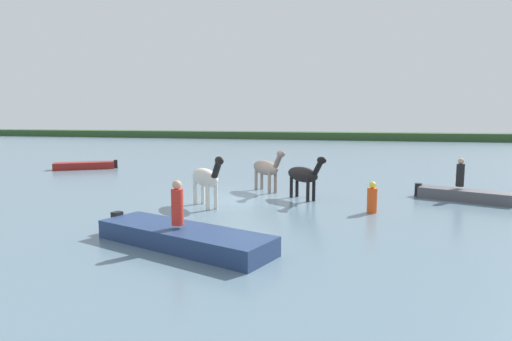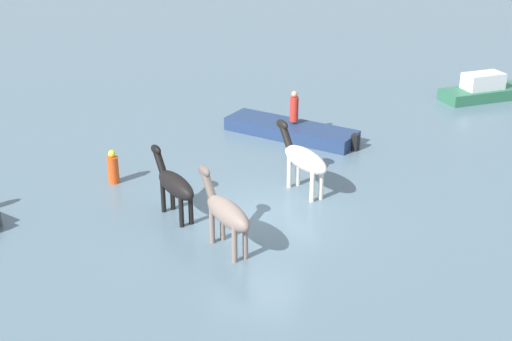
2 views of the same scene
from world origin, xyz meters
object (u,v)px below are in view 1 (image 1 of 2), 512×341
Objects in this scene: boat_motor_center at (464,197)px; person_boatman_standing at (177,204)px; boat_dinghy_port at (183,240)px; boat_launch_far at (85,167)px; buoy_channel_marker at (372,199)px; horse_rear_stallion at (206,178)px; horse_pinto_flank at (267,168)px; horse_dun_straggler at (304,175)px; person_helmsman_aft at (460,173)px.

person_boatman_standing reaches higher than boat_motor_center.
boat_launch_far is at bearing 152.54° from boat_dinghy_port.
boat_launch_far is at bearing 155.07° from buoy_channel_marker.
horse_rear_stallion is 0.57× the size of boat_launch_far.
horse_pinto_flank is 2.48m from horse_dun_straggler.
horse_pinto_flank is at bearing 115.76° from horse_rear_stallion.
boat_launch_far is at bearing -156.27° from horse_pinto_flank.
horse_rear_stallion reaches higher than horse_pinto_flank.
horse_rear_stallion is 4.27m from horse_pinto_flank.
boat_dinghy_port is (1.27, -4.83, -0.96)m from horse_rear_stallion.
person_boatman_standing reaches higher than person_helmsman_aft.
horse_pinto_flank is at bearing 107.47° from boat_dinghy_port.
boat_motor_center is 1.00× the size of boat_launch_far.
horse_dun_straggler is 6.73m from boat_motor_center.
boat_dinghy_port is (-0.12, -8.87, -0.93)m from horse_pinto_flank.
horse_rear_stallion is 1.90× the size of buoy_channel_marker.
horse_pinto_flank is 8.97m from person_boatman_standing.
horse_dun_straggler is at bearing 123.13° from boat_launch_far.
horse_dun_straggler is at bearing -145.73° from boat_motor_center.
horse_dun_straggler reaches higher than person_boatman_standing.
horse_rear_stallion is at bearing -173.54° from buoy_channel_marker.
person_boatman_standing is (-0.20, -8.97, 0.05)m from horse_pinto_flank.
boat_motor_center is (8.46, 0.04, -0.95)m from horse_pinto_flank.
horse_pinto_flank is 8.51m from boat_motor_center.
boat_dinghy_port is 1.43× the size of boat_motor_center.
boat_launch_far is at bearing -160.06° from horse_dun_straggler.
boat_motor_center is at bearing 56.55° from horse_dun_straggler.
boat_launch_far is (-15.98, 6.88, -0.89)m from horse_dun_straggler.
horse_dun_straggler reaches higher than person_helmsman_aft.
boat_motor_center is at bearing 46.11° from person_boatman_standing.
person_boatman_standing is at bearing -112.95° from boat_motor_center.
horse_pinto_flank is 5.84m from buoy_channel_marker.
person_boatman_standing is (-2.18, -7.47, 0.11)m from horse_dun_straggler.
buoy_channel_marker is (-3.71, -3.38, 0.36)m from boat_motor_center.
person_boatman_standing is at bearing -131.37° from buoy_channel_marker.
buoy_channel_marker reaches higher than boat_dinghy_port.
boat_motor_center is at bearing 42.36° from buoy_channel_marker.
buoy_channel_marker is (6.15, 0.70, -0.62)m from horse_rear_stallion.
horse_dun_straggler is 7.78m from person_boatman_standing.
person_helmsman_aft reaches higher than buoy_channel_marker.
horse_dun_straggler is at bearing 7.48° from horse_pinto_flank.
horse_rear_stallion reaches higher than person_boatman_standing.
horse_pinto_flank is at bearing -158.80° from boat_motor_center.
boat_dinghy_port is at bearing -30.45° from horse_rear_stallion.
horse_rear_stallion is at bearing -99.75° from horse_dun_straggler.
boat_dinghy_port is 0.98m from person_boatman_standing.
buoy_channel_marker is at bearing -134.94° from person_helmsman_aft.
boat_dinghy_port is (-2.10, -7.37, -0.87)m from horse_dun_straggler.
person_helmsman_aft is at bearing 46.23° from horse_pinto_flank.
person_helmsman_aft is at bearing 133.39° from boat_launch_far.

